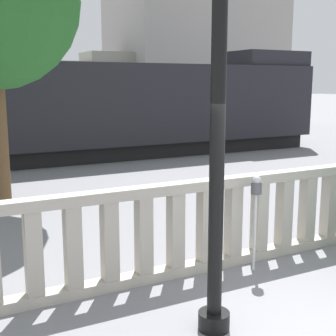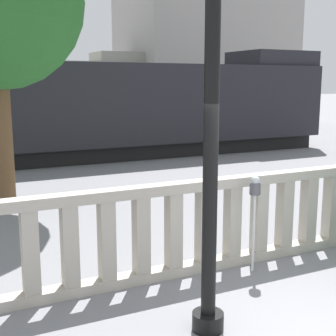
% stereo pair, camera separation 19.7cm
% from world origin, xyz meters
% --- Properties ---
extents(balustrade, '(15.69, 0.24, 1.35)m').
position_xyz_m(balustrade, '(-0.00, 2.66, 0.67)').
color(balustrade, '#ADA599').
rests_on(balustrade, ground).
extents(lamppost, '(0.41, 0.41, 5.65)m').
position_xyz_m(lamppost, '(-1.05, 1.17, 3.27)').
color(lamppost, black).
rests_on(lamppost, ground).
extents(parking_meter, '(0.16, 0.16, 1.41)m').
position_xyz_m(parking_meter, '(0.38, 2.30, 1.12)').
color(parking_meter, silver).
rests_on(parking_meter, ground).
extents(train_near, '(23.35, 2.79, 3.96)m').
position_xyz_m(train_near, '(-0.91, 13.16, 1.77)').
color(train_near, black).
rests_on(train_near, ground).
extents(building_block, '(11.00, 7.40, 11.99)m').
position_xyz_m(building_block, '(13.36, 26.10, 5.99)').
color(building_block, gray).
rests_on(building_block, ground).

